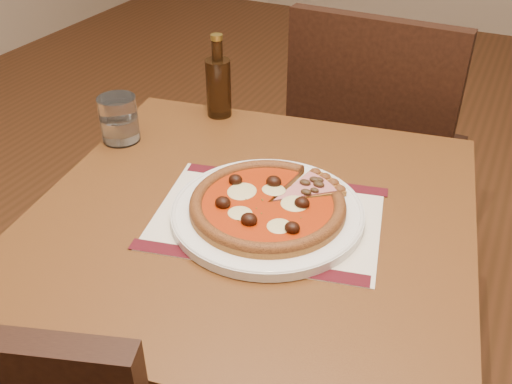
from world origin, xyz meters
TOP-DOWN VIEW (x-y plane):
  - table at (0.24, -0.68)m, footprint 0.91×0.91m
  - chair_far at (0.30, 0.02)m, footprint 0.47×0.47m
  - placemat at (0.28, -0.68)m, footprint 0.46×0.37m
  - plate at (0.28, -0.68)m, footprint 0.35×0.35m
  - pizza at (0.28, -0.68)m, footprint 0.28×0.28m
  - ham_slice at (0.34, -0.60)m, footprint 0.11×0.14m
  - water_glass at (-0.14, -0.56)m, footprint 0.10×0.10m
  - bottle at (-0.00, -0.35)m, footprint 0.06×0.06m

SIDE VIEW (x-z plane):
  - chair_far at x=0.30m, z-range 0.07..1.02m
  - table at x=0.24m, z-range 0.27..1.02m
  - placemat at x=0.28m, z-range 0.75..0.75m
  - plate at x=0.28m, z-range 0.75..0.77m
  - ham_slice at x=0.34m, z-range 0.77..0.79m
  - pizza at x=0.28m, z-range 0.76..0.80m
  - water_glass at x=-0.14m, z-range 0.75..0.85m
  - bottle at x=0.00m, z-range 0.73..0.93m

